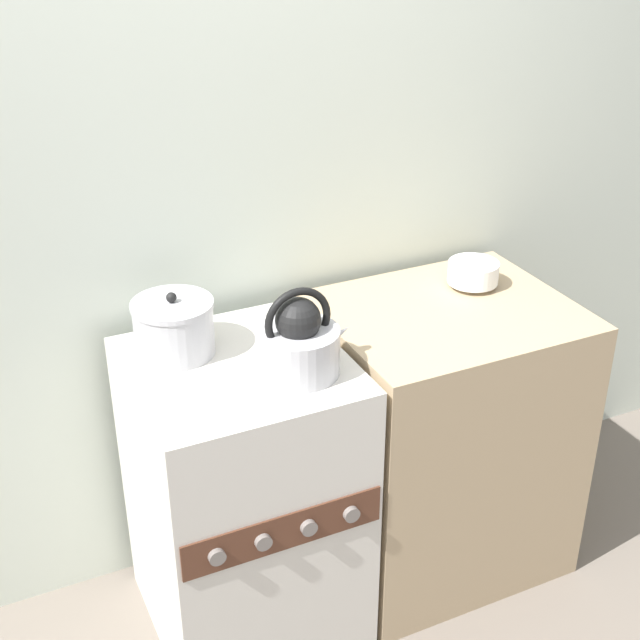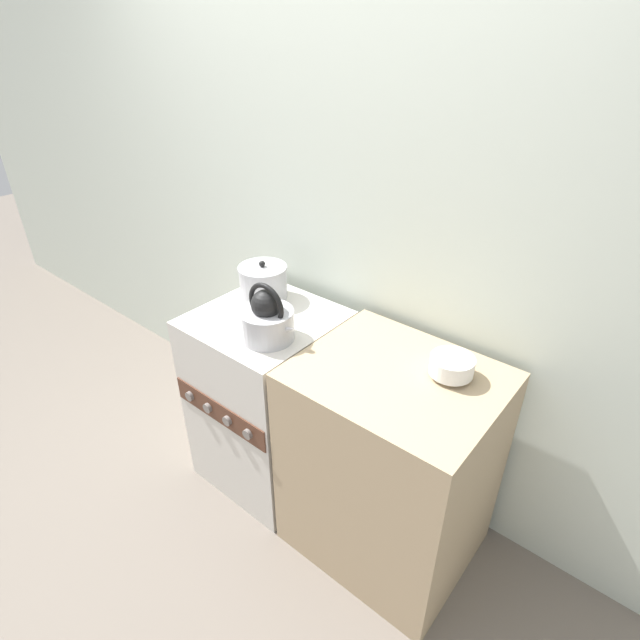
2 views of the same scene
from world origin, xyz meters
name	(u,v)px [view 1 (image 1 of 2)]	position (x,y,z in m)	size (l,w,h in m)	color
wall_back	(184,192)	(0.00, 0.68, 1.25)	(7.00, 0.06, 2.50)	silver
stove	(245,498)	(0.00, 0.29, 0.45)	(0.57, 0.61, 0.89)	beige
counter	(441,437)	(0.67, 0.30, 0.45)	(0.73, 0.61, 0.91)	tan
kettle	(299,342)	(0.13, 0.19, 0.98)	(0.26, 0.21, 0.24)	#B2B2B7
cooking_pot	(174,328)	(-0.13, 0.42, 0.97)	(0.22, 0.22, 0.18)	#B2B2B7
enamel_bowl	(473,273)	(0.81, 0.41, 0.95)	(0.16, 0.16, 0.08)	white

